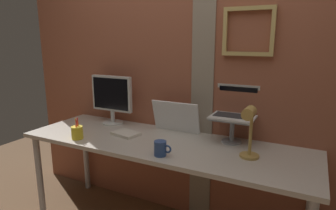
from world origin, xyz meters
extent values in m
cube|color=#9E563D|center=(0.00, 0.43, 1.17)|extent=(3.28, 0.12, 2.35)
cube|color=gray|center=(0.10, 0.37, 1.17)|extent=(0.18, 0.01, 2.35)
cube|color=tan|center=(0.43, 0.35, 1.67)|extent=(0.35, 0.03, 0.03)
cube|color=tan|center=(0.43, 0.35, 1.37)|extent=(0.35, 0.03, 0.03)
cube|color=tan|center=(0.27, 0.35, 1.52)|extent=(0.03, 0.03, 0.27)
cube|color=tan|center=(0.59, 0.35, 1.52)|extent=(0.03, 0.03, 0.27)
cube|color=beige|center=(-0.08, 0.04, 0.73)|extent=(2.12, 0.66, 0.03)
cylinder|color=#B2B2B7|center=(-1.08, -0.23, 0.36)|extent=(0.05, 0.05, 0.72)
cylinder|color=#B2B2B7|center=(-1.08, 0.31, 0.36)|extent=(0.05, 0.05, 0.72)
cylinder|color=#B2B2B7|center=(0.92, 0.31, 0.36)|extent=(0.05, 0.05, 0.72)
cylinder|color=silver|center=(-0.68, 0.25, 0.75)|extent=(0.18, 0.18, 0.01)
cylinder|color=silver|center=(-0.68, 0.25, 0.81)|extent=(0.04, 0.04, 0.10)
cube|color=silver|center=(-0.68, 0.25, 1.01)|extent=(0.39, 0.04, 0.30)
cube|color=black|center=(-0.68, 0.23, 1.01)|extent=(0.36, 0.00, 0.27)
cylinder|color=gray|center=(0.37, 0.25, 0.75)|extent=(0.14, 0.14, 0.01)
cylinder|color=gray|center=(0.37, 0.25, 0.84)|extent=(0.03, 0.03, 0.16)
cube|color=gray|center=(0.37, 0.25, 0.92)|extent=(0.28, 0.22, 0.01)
cube|color=silver|center=(0.37, 0.25, 0.93)|extent=(0.31, 0.23, 0.01)
cube|color=#2D2D30|center=(0.37, 0.27, 0.94)|extent=(0.27, 0.14, 0.00)
cube|color=silver|center=(0.37, 0.39, 1.04)|extent=(0.31, 0.05, 0.21)
cube|color=black|center=(0.37, 0.39, 1.04)|extent=(0.28, 0.04, 0.18)
cube|color=white|center=(-0.08, 0.29, 0.87)|extent=(0.39, 0.08, 0.25)
cylinder|color=tan|center=(0.54, 0.04, 0.75)|extent=(0.12, 0.12, 0.02)
cylinder|color=tan|center=(0.54, 0.04, 0.92)|extent=(0.02, 0.02, 0.31)
cylinder|color=tan|center=(0.54, -0.05, 1.05)|extent=(0.07, 0.11, 0.07)
cylinder|color=yellow|center=(-0.66, -0.19, 0.79)|extent=(0.08, 0.08, 0.09)
cylinder|color=orange|center=(-0.67, -0.19, 0.83)|extent=(0.02, 0.03, 0.15)
cylinder|color=red|center=(-0.66, -0.21, 0.83)|extent=(0.03, 0.02, 0.14)
cylinder|color=orange|center=(-0.67, -0.17, 0.83)|extent=(0.02, 0.01, 0.14)
cylinder|color=red|center=(-0.67, -0.18, 0.83)|extent=(0.01, 0.01, 0.15)
cylinder|color=#2D4C8C|center=(0.04, -0.19, 0.79)|extent=(0.08, 0.08, 0.10)
torus|color=#2D4C8C|center=(0.09, -0.19, 0.80)|extent=(0.05, 0.01, 0.05)
cube|color=silver|center=(-0.39, 0.04, 0.76)|extent=(0.22, 0.18, 0.02)
camera|label=1|loc=(0.86, -1.70, 1.47)|focal=30.86mm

